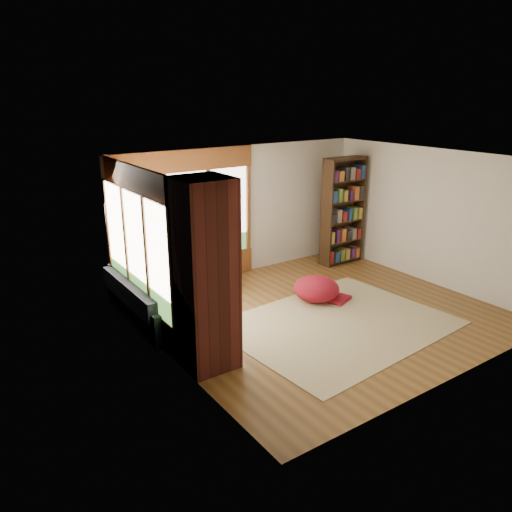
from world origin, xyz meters
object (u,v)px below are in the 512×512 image
pouf (316,288)px  sectional_sofa (172,290)px  dog_tan (188,263)px  brick_chimney (205,276)px  dog_brindle (177,284)px  area_rug (338,324)px  bookshelf (343,211)px

pouf → sectional_sofa: bearing=151.7°
dog_tan → sectional_sofa: bearing=124.3°
brick_chimney → dog_brindle: size_ratio=3.63×
brick_chimney → area_rug: size_ratio=0.75×
pouf → area_rug: bearing=-110.5°
sectional_sofa → dog_brindle: bearing=-111.2°
brick_chimney → pouf: brick_chimney is taller
area_rug → bookshelf: 3.36m
sectional_sofa → bookshelf: bearing=-1.0°
brick_chimney → pouf: bearing=17.2°
sectional_sofa → bookshelf: bookshelf is taller
pouf → dog_brindle: 2.60m
brick_chimney → area_rug: (2.34, -0.12, -1.29)m
area_rug → dog_brindle: 2.68m
sectional_sofa → pouf: size_ratio=2.69×
dog_brindle → dog_tan: bearing=-42.8°
bookshelf → pouf: 2.43m
pouf → dog_tan: bearing=151.4°
area_rug → bookshelf: bearing=45.8°
brick_chimney → dog_brindle: brick_chimney is taller
pouf → dog_tan: 2.33m
sectional_sofa → area_rug: 2.90m
dog_brindle → bookshelf: bearing=-81.5°
bookshelf → dog_tan: (-3.82, -0.22, -0.36)m
area_rug → dog_brindle: dog_brindle is taller
bookshelf → pouf: bearing=-144.7°
dog_tan → bookshelf: bearing=-26.9°
sectional_sofa → dog_tan: (0.27, -0.13, 0.49)m
brick_chimney → area_rug: bearing=-3.0°
brick_chimney → sectional_sofa: (0.45, 2.05, -1.00)m
area_rug → pouf: pouf is taller
area_rug → sectional_sofa: bearing=131.1°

